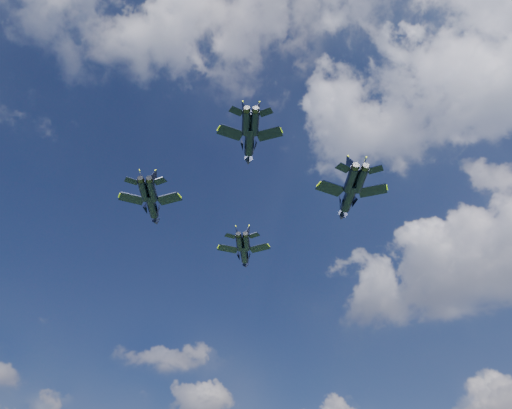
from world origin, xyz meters
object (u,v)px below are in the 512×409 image
object	(u,v)px
jet_lead	(244,254)
jet_slot	(249,143)
jet_right	(348,198)
jet_left	(152,206)

from	to	relation	value
jet_lead	jet_slot	size ratio (longest dim) A/B	1.15
jet_slot	jet_right	bearing A→B (deg)	39.82
jet_slot	jet_left	bearing A→B (deg)	133.12
jet_left	jet_right	bearing A→B (deg)	-2.00
jet_lead	jet_left	bearing A→B (deg)	-131.16
jet_left	jet_slot	size ratio (longest dim) A/B	1.16
jet_right	jet_slot	xyz separation A→B (m)	(-4.11, -25.09, -2.03)
jet_lead	jet_right	size ratio (longest dim) A/B	0.89
jet_left	jet_right	world-z (taller)	jet_right
jet_left	jet_slot	xyz separation A→B (m)	(26.02, -2.73, -0.90)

